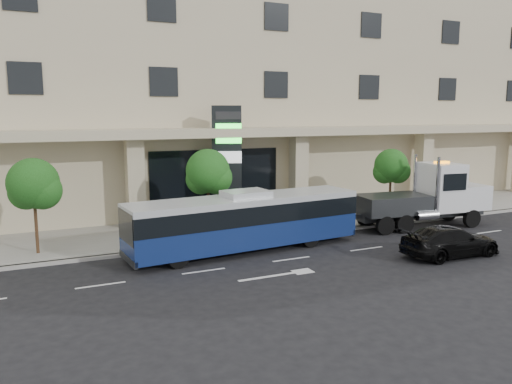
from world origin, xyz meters
TOP-DOWN VIEW (x-y plane):
  - ground at (0.00, 0.00)m, footprint 120.00×120.00m
  - sidewalk at (0.00, 5.00)m, footprint 120.00×6.00m
  - curb at (0.00, 2.00)m, footprint 120.00×0.30m
  - convention_center at (-0.00, 15.42)m, footprint 60.00×17.60m
  - tree_left at (-9.97, 3.59)m, footprint 2.27×2.20m
  - tree_mid at (-1.97, 3.59)m, footprint 2.28×2.20m
  - tree_right at (9.53, 3.59)m, footprint 2.10×2.00m
  - city_bus at (-1.24, 0.58)m, footprint 11.23×3.27m
  - tow_truck at (9.95, 0.92)m, footprint 8.81×2.98m
  - black_sedan at (6.63, -3.99)m, footprint 4.73×2.04m
  - signage_pylon at (0.01, 6.14)m, footprint 1.72×1.14m

SIDE VIEW (x-z plane):
  - ground at x=0.00m, z-range 0.00..0.00m
  - sidewalk at x=0.00m, z-range 0.00..0.15m
  - curb at x=0.00m, z-range 0.00..0.15m
  - black_sedan at x=6.63m, z-range 0.00..1.36m
  - city_bus at x=-1.24m, z-range 0.02..2.83m
  - tow_truck at x=9.95m, z-range -0.35..3.64m
  - tree_right at x=9.53m, z-range 1.01..5.06m
  - tree_left at x=-9.97m, z-range 1.00..5.22m
  - tree_mid at x=-1.97m, z-range 1.07..5.45m
  - signage_pylon at x=0.01m, z-range 0.20..6.75m
  - convention_center at x=0.00m, z-range -0.03..19.97m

